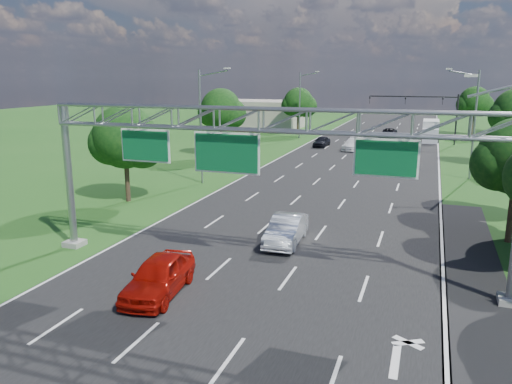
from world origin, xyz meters
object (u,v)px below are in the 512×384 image
at_px(sign_gantry, 263,133).
at_px(box_truck, 430,131).
at_px(red_coupe, 159,276).
at_px(silver_sedan, 286,230).
at_px(traffic_signal, 431,107).

distance_m(sign_gantry, box_truck, 57.56).
relative_size(sign_gantry, red_coupe, 4.67).
bearing_deg(red_coupe, sign_gantry, 42.99).
relative_size(sign_gantry, silver_sedan, 4.81).
height_order(sign_gantry, silver_sedan, sign_gantry).
relative_size(traffic_signal, silver_sedan, 2.50).
bearing_deg(silver_sedan, sign_gantry, -92.11).
distance_m(traffic_signal, box_truck, 5.35).
distance_m(sign_gantry, traffic_signal, 53.51).
bearing_deg(box_truck, sign_gantry, -97.81).
relative_size(red_coupe, box_truck, 0.64).
bearing_deg(silver_sedan, traffic_signal, 78.90).
relative_size(sign_gantry, traffic_signal, 1.92).
xyz_separation_m(silver_sedan, box_truck, (7.42, 52.35, 0.62)).
xyz_separation_m(sign_gantry, traffic_signal, (7.15, 53.00, -1.72)).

